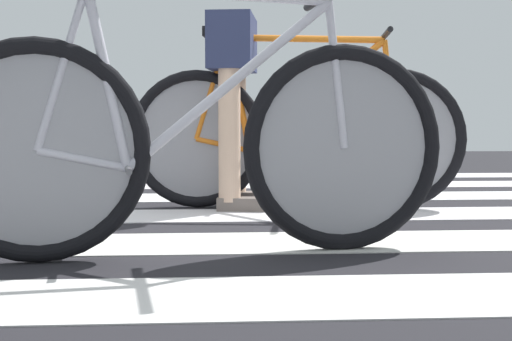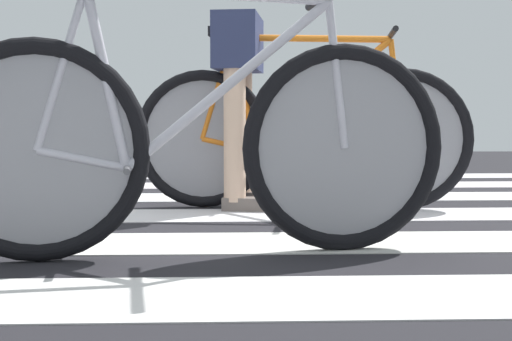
# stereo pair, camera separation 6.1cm
# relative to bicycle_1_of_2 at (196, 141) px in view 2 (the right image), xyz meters

# --- Properties ---
(ground) EXTENTS (18.00, 14.00, 0.02)m
(ground) POSITION_rel_bicycle_1_of_2_xyz_m (0.12, 0.72, -0.40)
(ground) COLOR black
(crosswalk_markings) EXTENTS (5.48, 5.73, 0.00)m
(crosswalk_markings) POSITION_rel_bicycle_1_of_2_xyz_m (0.08, 0.60, -0.38)
(crosswalk_markings) COLOR silver
(crosswalk_markings) RESTS_ON ground
(bicycle_1_of_2) EXTENTS (1.72, 0.53, 0.93)m
(bicycle_1_of_2) POSITION_rel_bicycle_1_of_2_xyz_m (0.00, 0.00, 0.00)
(bicycle_1_of_2) COLOR black
(bicycle_1_of_2) RESTS_ON ground
(bicycle_2_of_2) EXTENTS (1.73, 0.53, 0.93)m
(bicycle_2_of_2) POSITION_rel_bicycle_1_of_2_xyz_m (0.47, 1.22, 0.00)
(bicycle_2_of_2) COLOR black
(bicycle_2_of_2) RESTS_ON ground
(cyclist_2_of_2) EXTENTS (0.36, 0.44, 0.99)m
(cyclist_2_of_2) POSITION_rel_bicycle_1_of_2_xyz_m (0.16, 1.27, 0.25)
(cyclist_2_of_2) COLOR beige
(cyclist_2_of_2) RESTS_ON ground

